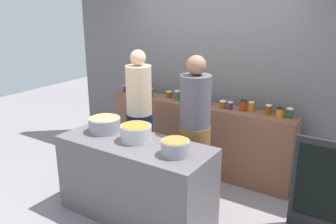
{
  "coord_description": "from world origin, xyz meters",
  "views": [
    {
      "loc": [
        2.17,
        -2.99,
        2.32
      ],
      "look_at": [
        0.0,
        0.35,
        1.05
      ],
      "focal_mm": 37.53,
      "sensor_mm": 36.0,
      "label": 1
    }
  ],
  "objects_px": {
    "preserve_jar_12": "(251,107)",
    "preserve_jar_1": "(131,88)",
    "cooking_pot_center": "(136,133)",
    "cook_in_cap": "(194,139)",
    "preserve_jar_5": "(177,95)",
    "cooking_pot_right": "(175,148)",
    "preserve_jar_8": "(207,101)",
    "preserve_jar_0": "(125,88)",
    "preserve_jar_7": "(192,100)",
    "preserve_jar_15": "(289,113)",
    "chalkboard_sign": "(320,187)",
    "cook_with_tongs": "(140,126)",
    "preserve_jar_13": "(269,110)",
    "preserve_jar_11": "(243,105)",
    "preserve_jar_6": "(185,96)",
    "preserve_jar_9": "(223,104)",
    "preserve_jar_2": "(141,88)",
    "preserve_jar_10": "(230,105)",
    "preserve_jar_14": "(280,112)",
    "preserve_jar_3": "(150,92)",
    "preserve_jar_4": "(169,95)",
    "cooking_pot_left": "(105,125)"
  },
  "relations": [
    {
      "from": "cooking_pot_right",
      "to": "cook_with_tongs",
      "type": "bearing_deg",
      "value": 145.74
    },
    {
      "from": "preserve_jar_13",
      "to": "preserve_jar_3",
      "type": "bearing_deg",
      "value": -176.16
    },
    {
      "from": "preserve_jar_8",
      "to": "preserve_jar_13",
      "type": "relative_size",
      "value": 0.81
    },
    {
      "from": "cooking_pot_center",
      "to": "preserve_jar_14",
      "type": "bearing_deg",
      "value": 50.69
    },
    {
      "from": "preserve_jar_7",
      "to": "preserve_jar_14",
      "type": "height_order",
      "value": "preserve_jar_14"
    },
    {
      "from": "cook_in_cap",
      "to": "chalkboard_sign",
      "type": "bearing_deg",
      "value": 6.29
    },
    {
      "from": "preserve_jar_11",
      "to": "preserve_jar_14",
      "type": "bearing_deg",
      "value": -0.44
    },
    {
      "from": "preserve_jar_12",
      "to": "cook_in_cap",
      "type": "distance_m",
      "value": 0.93
    },
    {
      "from": "preserve_jar_1",
      "to": "preserve_jar_10",
      "type": "distance_m",
      "value": 1.63
    },
    {
      "from": "cooking_pot_right",
      "to": "preserve_jar_2",
      "type": "bearing_deg",
      "value": 136.1
    },
    {
      "from": "preserve_jar_4",
      "to": "preserve_jar_9",
      "type": "distance_m",
      "value": 0.87
    },
    {
      "from": "preserve_jar_12",
      "to": "cook_in_cap",
      "type": "height_order",
      "value": "cook_in_cap"
    },
    {
      "from": "preserve_jar_1",
      "to": "preserve_jar_9",
      "type": "bearing_deg",
      "value": 0.17
    },
    {
      "from": "preserve_jar_2",
      "to": "preserve_jar_12",
      "type": "xyz_separation_m",
      "value": [
        1.77,
        -0.02,
        0.0
      ]
    },
    {
      "from": "preserve_jar_0",
      "to": "preserve_jar_7",
      "type": "height_order",
      "value": "preserve_jar_0"
    },
    {
      "from": "preserve_jar_5",
      "to": "cook_in_cap",
      "type": "distance_m",
      "value": 1.07
    },
    {
      "from": "preserve_jar_5",
      "to": "cooking_pot_right",
      "type": "xyz_separation_m",
      "value": [
        0.85,
        -1.42,
        -0.08
      ]
    },
    {
      "from": "preserve_jar_2",
      "to": "preserve_jar_10",
      "type": "distance_m",
      "value": 1.51
    },
    {
      "from": "cooking_pot_center",
      "to": "chalkboard_sign",
      "type": "bearing_deg",
      "value": 22.26
    },
    {
      "from": "cooking_pot_left",
      "to": "chalkboard_sign",
      "type": "bearing_deg",
      "value": 17.35
    },
    {
      "from": "preserve_jar_2",
      "to": "cooking_pot_left",
      "type": "xyz_separation_m",
      "value": [
        0.54,
        -1.39,
        -0.06
      ]
    },
    {
      "from": "preserve_jar_1",
      "to": "preserve_jar_6",
      "type": "relative_size",
      "value": 0.89
    },
    {
      "from": "chalkboard_sign",
      "to": "preserve_jar_4",
      "type": "bearing_deg",
      "value": 163.55
    },
    {
      "from": "preserve_jar_8",
      "to": "preserve_jar_15",
      "type": "xyz_separation_m",
      "value": [
        1.08,
        0.02,
        0.01
      ]
    },
    {
      "from": "preserve_jar_3",
      "to": "cooking_pot_right",
      "type": "distance_m",
      "value": 1.88
    },
    {
      "from": "preserve_jar_1",
      "to": "preserve_jar_9",
      "type": "height_order",
      "value": "preserve_jar_1"
    },
    {
      "from": "preserve_jar_7",
      "to": "cooking_pot_center",
      "type": "bearing_deg",
      "value": -87.75
    },
    {
      "from": "preserve_jar_2",
      "to": "preserve_jar_10",
      "type": "relative_size",
      "value": 1.21
    },
    {
      "from": "preserve_jar_12",
      "to": "preserve_jar_8",
      "type": "bearing_deg",
      "value": -178.17
    },
    {
      "from": "preserve_jar_0",
      "to": "preserve_jar_7",
      "type": "distance_m",
      "value": 1.18
    },
    {
      "from": "preserve_jar_0",
      "to": "preserve_jar_8",
      "type": "bearing_deg",
      "value": 2.71
    },
    {
      "from": "cooking_pot_center",
      "to": "cook_in_cap",
      "type": "relative_size",
      "value": 0.19
    },
    {
      "from": "preserve_jar_7",
      "to": "preserve_jar_6",
      "type": "bearing_deg",
      "value": 165.5
    },
    {
      "from": "preserve_jar_1",
      "to": "cooking_pot_center",
      "type": "distance_m",
      "value": 1.75
    },
    {
      "from": "preserve_jar_6",
      "to": "preserve_jar_8",
      "type": "distance_m",
      "value": 0.34
    },
    {
      "from": "preserve_jar_6",
      "to": "cooking_pot_right",
      "type": "height_order",
      "value": "preserve_jar_6"
    },
    {
      "from": "preserve_jar_4",
      "to": "preserve_jar_5",
      "type": "bearing_deg",
      "value": -14.29
    },
    {
      "from": "preserve_jar_2",
      "to": "preserve_jar_8",
      "type": "relative_size",
      "value": 1.19
    },
    {
      "from": "preserve_jar_6",
      "to": "cook_with_tongs",
      "type": "relative_size",
      "value": 0.08
    },
    {
      "from": "preserve_jar_15",
      "to": "cooking_pot_center",
      "type": "height_order",
      "value": "preserve_jar_15"
    },
    {
      "from": "preserve_jar_9",
      "to": "cook_in_cap",
      "type": "relative_size",
      "value": 0.06
    },
    {
      "from": "preserve_jar_0",
      "to": "preserve_jar_12",
      "type": "bearing_deg",
      "value": 2.44
    },
    {
      "from": "preserve_jar_8",
      "to": "cooking_pot_center",
      "type": "xyz_separation_m",
      "value": [
        -0.15,
        -1.38,
        -0.05
      ]
    },
    {
      "from": "preserve_jar_11",
      "to": "preserve_jar_12",
      "type": "relative_size",
      "value": 1.09
    },
    {
      "from": "preserve_jar_10",
      "to": "preserve_jar_12",
      "type": "bearing_deg",
      "value": 10.56
    },
    {
      "from": "preserve_jar_12",
      "to": "preserve_jar_1",
      "type": "bearing_deg",
      "value": -177.92
    },
    {
      "from": "preserve_jar_2",
      "to": "preserve_jar_9",
      "type": "relative_size",
      "value": 1.17
    },
    {
      "from": "preserve_jar_8",
      "to": "preserve_jar_4",
      "type": "bearing_deg",
      "value": 179.53
    },
    {
      "from": "preserve_jar_15",
      "to": "cook_with_tongs",
      "type": "bearing_deg",
      "value": -151.5
    },
    {
      "from": "preserve_jar_9",
      "to": "preserve_jar_6",
      "type": "bearing_deg",
      "value": 178.11
    }
  ]
}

